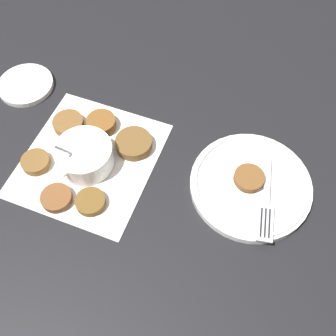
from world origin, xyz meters
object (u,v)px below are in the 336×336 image
object	(u,v)px
extra_saucer	(26,85)
sauce_bowl	(82,156)
fritter_on_plate	(249,178)
fork	(266,205)
serving_plate	(251,184)

from	to	relation	value
extra_saucer	sauce_bowl	bearing A→B (deg)	66.03
fritter_on_plate	sauce_bowl	bearing A→B (deg)	-69.65
fritter_on_plate	fork	xyz separation A→B (m)	(0.03, 0.05, -0.00)
sauce_bowl	serving_plate	world-z (taller)	sauce_bowl
fork	fritter_on_plate	bearing A→B (deg)	-125.55
serving_plate	sauce_bowl	bearing A→B (deg)	-70.39
serving_plate	extra_saucer	size ratio (longest dim) A/B	1.88
serving_plate	extra_saucer	bearing A→B (deg)	-89.29
sauce_bowl	serving_plate	xyz separation A→B (m)	(-0.11, 0.31, -0.01)
fork	extra_saucer	world-z (taller)	fork
sauce_bowl	fork	xyz separation A→B (m)	(-0.08, 0.35, -0.00)
fritter_on_plate	fork	world-z (taller)	fritter_on_plate
serving_plate	fork	world-z (taller)	fork
fork	serving_plate	bearing A→B (deg)	-128.51
fritter_on_plate	extra_saucer	xyz separation A→B (m)	(0.01, -0.54, -0.02)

